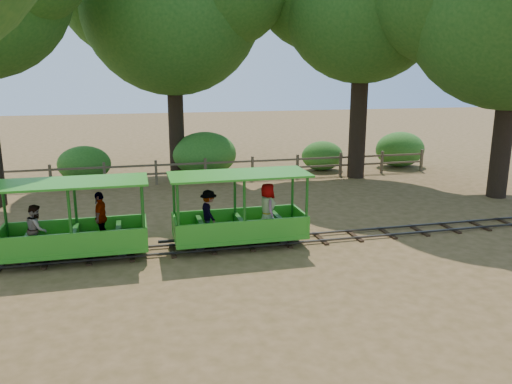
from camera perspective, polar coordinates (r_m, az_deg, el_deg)
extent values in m
plane|color=olive|center=(13.48, 3.38, -5.76)|extent=(90.00, 90.00, 0.00)
cube|color=#3F3D3A|center=(13.18, 3.77, -5.87)|extent=(22.00, 0.05, 0.05)
cube|color=#3F3D3A|center=(13.72, 3.01, -5.06)|extent=(22.00, 0.05, 0.05)
cube|color=#382314|center=(13.47, 3.38, -5.66)|extent=(0.12, 1.00, 0.05)
cube|color=#382314|center=(12.98, -18.41, -7.12)|extent=(0.12, 1.00, 0.05)
cube|color=#382314|center=(15.63, 21.22, -3.84)|extent=(0.12, 1.00, 0.05)
cube|color=green|center=(12.91, -19.88, -5.95)|extent=(3.40, 1.30, 0.10)
cube|color=#185914|center=(12.95, -19.84, -6.45)|extent=(3.06, 0.50, 0.14)
cube|color=green|center=(12.24, -20.27, -5.55)|extent=(3.40, 0.06, 0.50)
cube|color=green|center=(13.40, -19.73, -3.88)|extent=(3.40, 0.06, 0.50)
cube|color=green|center=(12.49, -20.46, 1.00)|extent=(3.55, 1.45, 0.05)
cylinder|color=#185914|center=(13.53, -26.74, -2.19)|extent=(0.07, 0.07, 1.60)
cylinder|color=#185914|center=(12.02, -12.76, -2.88)|extent=(0.07, 0.07, 1.60)
cylinder|color=#185914|center=(13.16, -12.89, -1.46)|extent=(0.07, 0.07, 1.60)
cube|color=#185914|center=(12.99, -24.46, -5.09)|extent=(0.12, 1.10, 0.40)
cube|color=#185914|center=(12.83, -19.97, -4.89)|extent=(0.12, 1.10, 0.40)
cube|color=#185914|center=(12.75, -15.40, -4.67)|extent=(0.12, 1.10, 0.40)
cylinder|color=black|center=(12.79, -24.88, -6.98)|extent=(0.28, 0.06, 0.28)
cylinder|color=black|center=(13.43, -24.35, -5.98)|extent=(0.28, 0.06, 0.28)
cylinder|color=black|center=(12.54, -15.02, -6.56)|extent=(0.28, 0.06, 0.28)
cylinder|color=black|center=(13.18, -14.98, -5.56)|extent=(0.28, 0.06, 0.28)
imported|color=gray|center=(12.53, -23.77, -3.88)|extent=(0.48, 0.59, 1.15)
imported|color=gray|center=(12.77, -17.32, -2.73)|extent=(0.45, 0.79, 1.27)
cube|color=green|center=(13.07, -1.88, -4.87)|extent=(3.40, 1.30, 0.10)
cube|color=#185914|center=(13.11, -1.87, -5.37)|extent=(3.06, 0.50, 0.14)
cube|color=green|center=(12.41, -1.30, -4.42)|extent=(3.40, 0.06, 0.50)
cube|color=green|center=(13.55, -2.42, -2.87)|extent=(3.40, 0.06, 0.50)
cube|color=green|center=(12.66, -1.93, 2.02)|extent=(3.55, 1.45, 0.05)
cylinder|color=#185914|center=(12.06, -8.88, -2.65)|extent=(0.07, 0.07, 1.60)
cylinder|color=#185914|center=(13.19, -9.35, -1.25)|extent=(0.07, 0.07, 1.60)
cylinder|color=#185914|center=(12.72, 5.82, -1.69)|extent=(0.07, 0.07, 1.60)
cylinder|color=#185914|center=(13.80, 4.18, -0.44)|extent=(0.07, 0.07, 1.60)
cube|color=#185914|center=(12.84, -6.36, -4.13)|extent=(0.12, 1.10, 0.40)
cube|color=#185914|center=(13.00, -1.88, -3.83)|extent=(0.12, 1.10, 0.40)
cube|color=#185914|center=(13.24, 2.45, -3.51)|extent=(0.12, 1.10, 0.40)
cylinder|color=black|center=(12.61, -6.42, -6.04)|extent=(0.28, 0.06, 0.28)
cylinder|color=black|center=(13.25, -6.81, -5.07)|extent=(0.28, 0.06, 0.28)
cylinder|color=black|center=(13.05, 3.14, -5.30)|extent=(0.28, 0.06, 0.28)
cylinder|color=black|center=(13.66, 2.31, -4.41)|extent=(0.28, 0.06, 0.28)
imported|color=gray|center=(12.85, -5.42, -2.31)|extent=(0.54, 0.81, 1.16)
imported|color=gray|center=(12.82, 1.32, -1.91)|extent=(0.44, 0.66, 1.33)
cylinder|color=#2D2116|center=(21.86, -9.07, 6.76)|extent=(0.66, 0.66, 3.86)
cylinder|color=#2D2116|center=(21.72, -9.38, 14.73)|extent=(0.50, 0.50, 2.21)
sphere|color=#1D4F18|center=(21.89, -9.61, 20.53)|extent=(7.41, 7.41, 7.41)
cylinder|color=#2D2116|center=(21.87, 11.53, 6.87)|extent=(0.72, 0.72, 4.02)
cylinder|color=#2D2116|center=(21.74, 11.93, 15.15)|extent=(0.54, 0.54, 2.29)
cylinder|color=#2D2116|center=(20.00, 26.24, 4.63)|extent=(0.68, 0.68, 3.66)
cylinder|color=#2D2116|center=(19.83, 27.12, 12.86)|extent=(0.51, 0.51, 2.09)
cube|color=brown|center=(20.77, -22.42, 1.55)|extent=(0.10, 0.10, 1.00)
cube|color=brown|center=(20.56, -16.91, 1.88)|extent=(0.10, 0.10, 1.00)
cube|color=brown|center=(20.54, -11.34, 2.19)|extent=(0.10, 0.10, 1.00)
cube|color=brown|center=(20.71, -5.81, 2.49)|extent=(0.10, 0.10, 1.00)
cube|color=brown|center=(21.08, -0.41, 2.75)|extent=(0.10, 0.10, 1.00)
cube|color=brown|center=(21.62, 4.76, 2.98)|extent=(0.10, 0.10, 1.00)
cube|color=brown|center=(22.33, 9.64, 3.17)|extent=(0.10, 0.10, 1.00)
cube|color=brown|center=(23.19, 14.19, 3.33)|extent=(0.10, 0.10, 1.00)
cube|color=brown|center=(24.19, 18.39, 3.46)|extent=(0.10, 0.10, 1.00)
cube|color=brown|center=(20.82, -3.10, 3.43)|extent=(18.00, 0.06, 0.08)
cube|color=brown|center=(20.88, -3.08, 2.49)|extent=(18.00, 0.06, 0.08)
ellipsoid|color=#2D6B1E|center=(21.85, -19.04, 3.05)|extent=(2.16, 1.66, 1.49)
ellipsoid|color=#2D6B1E|center=(21.92, -5.89, 4.33)|extent=(2.79, 2.15, 1.93)
ellipsoid|color=#2D6B1E|center=(23.35, 7.58, 4.13)|extent=(1.95, 1.50, 1.35)
ellipsoid|color=#2D6B1E|center=(25.04, 16.13, 4.72)|extent=(2.41, 1.86, 1.67)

